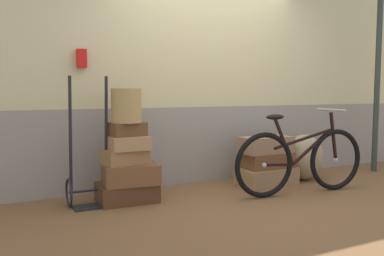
# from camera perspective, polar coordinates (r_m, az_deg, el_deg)

# --- Properties ---
(ground) EXTENTS (9.56, 5.20, 0.06)m
(ground) POSITION_cam_1_polar(r_m,az_deg,el_deg) (4.73, 6.53, -9.47)
(ground) COLOR brown
(station_building) EXTENTS (7.56, 0.74, 3.05)m
(station_building) POSITION_cam_1_polar(r_m,az_deg,el_deg) (5.32, 1.72, 9.15)
(station_building) COLOR gray
(station_building) RESTS_ON ground
(suitcase_0) EXTENTS (0.61, 0.46, 0.20)m
(suitcase_0) POSITION_cam_1_polar(r_m,az_deg,el_deg) (4.43, -9.02, -8.80)
(suitcase_0) COLOR #4C2D19
(suitcase_0) RESTS_ON ground
(suitcase_1) EXTENTS (0.60, 0.48, 0.20)m
(suitcase_1) POSITION_cam_1_polar(r_m,az_deg,el_deg) (4.36, -8.53, -6.30)
(suitcase_1) COLOR brown
(suitcase_1) RESTS_ON suitcase_0
(suitcase_2) EXTENTS (0.47, 0.36, 0.16)m
(suitcase_2) POSITION_cam_1_polar(r_m,az_deg,el_deg) (4.34, -9.30, -3.96)
(suitcase_2) COLOR olive
(suitcase_2) RESTS_ON suitcase_1
(suitcase_3) EXTENTS (0.40, 0.31, 0.14)m
(suitcase_3) POSITION_cam_1_polar(r_m,az_deg,el_deg) (4.30, -8.77, -2.07)
(suitcase_3) COLOR #9E754C
(suitcase_3) RESTS_ON suitcase_2
(suitcase_4) EXTENTS (0.38, 0.30, 0.14)m
(suitcase_4) POSITION_cam_1_polar(r_m,az_deg,el_deg) (4.33, -9.00, -0.15)
(suitcase_4) COLOR brown
(suitcase_4) RESTS_ON suitcase_3
(suitcase_5) EXTENTS (0.74, 0.43, 0.21)m
(suitcase_5) POSITION_cam_1_polar(r_m,az_deg,el_deg) (5.22, 10.31, -6.60)
(suitcase_5) COLOR #9E754C
(suitcase_5) RESTS_ON ground
(suitcase_6) EXTENTS (0.61, 0.37, 0.19)m
(suitcase_6) POSITION_cam_1_polar(r_m,az_deg,el_deg) (5.20, 10.40, -4.41)
(suitcase_6) COLOR brown
(suitcase_6) RESTS_ON suitcase_5
(suitcase_7) EXTENTS (0.66, 0.35, 0.20)m
(suitcase_7) POSITION_cam_1_polar(r_m,az_deg,el_deg) (5.15, 10.23, -2.30)
(suitcase_7) COLOR #937051
(suitcase_7) RESTS_ON suitcase_6
(wicker_basket) EXTENTS (0.31, 0.31, 0.35)m
(wicker_basket) POSITION_cam_1_polar(r_m,az_deg,el_deg) (4.29, -9.10, 3.09)
(wicker_basket) COLOR #A8844C
(wicker_basket) RESTS_ON suitcase_4
(luggage_trolley) EXTENTS (0.44, 0.37, 1.31)m
(luggage_trolley) POSITION_cam_1_polar(r_m,az_deg,el_deg) (4.32, -13.99, -6.53)
(luggage_trolley) COLOR black
(luggage_trolley) RESTS_ON ground
(burlap_sack) EXTENTS (0.53, 0.45, 0.60)m
(burlap_sack) POSITION_cam_1_polar(r_m,az_deg,el_deg) (5.58, 15.27, -3.93)
(burlap_sack) COLOR #9E8966
(burlap_sack) RESTS_ON ground
(bicycle) EXTENTS (1.69, 0.46, 0.96)m
(bicycle) POSITION_cam_1_polar(r_m,az_deg,el_deg) (4.81, 14.91, -4.39)
(bicycle) COLOR black
(bicycle) RESTS_ON ground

